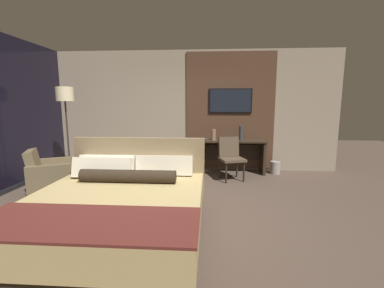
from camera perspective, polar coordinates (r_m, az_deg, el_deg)
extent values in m
plane|color=#4C3D33|center=(3.90, -5.76, -14.88)|extent=(16.00, 16.00, 0.00)
cube|color=gray|center=(6.15, -1.94, 7.29)|extent=(7.20, 0.06, 2.80)
cube|color=#4C3323|center=(6.10, 8.44, 7.19)|extent=(2.05, 0.03, 2.70)
cube|color=#33281E|center=(3.24, -16.61, -18.27)|extent=(1.90, 2.00, 0.22)
cube|color=tan|center=(3.13, -16.83, -13.82)|extent=(1.95, 2.06, 0.32)
cube|color=#56231E|center=(2.50, -22.60, -15.77)|extent=(1.97, 0.72, 0.02)
cube|color=#7F6B4C|center=(4.05, -11.60, -6.13)|extent=(1.99, 0.08, 1.07)
cube|color=beige|center=(4.01, -17.99, -4.31)|extent=(0.82, 0.23, 0.31)
cube|color=beige|center=(3.79, -6.09, -4.70)|extent=(0.82, 0.23, 0.31)
cube|color=beige|center=(3.82, -19.15, -5.01)|extent=(0.82, 0.25, 0.32)
cylinder|color=#2D2319|center=(3.51, -14.05, -6.95)|extent=(1.27, 0.17, 0.17)
cube|color=#2D2319|center=(5.88, 8.51, 0.71)|extent=(1.55, 0.49, 0.03)
cube|color=#2D2319|center=(5.93, 1.25, -2.86)|extent=(0.06, 0.44, 0.73)
cube|color=#2D2319|center=(6.06, 15.46, -2.94)|extent=(0.06, 0.44, 0.73)
cube|color=#2D2319|center=(6.16, 8.27, -1.83)|extent=(1.43, 0.02, 0.36)
cube|color=black|center=(6.06, 8.52, 9.49)|extent=(0.99, 0.04, 0.56)
cube|color=black|center=(6.04, 8.54, 9.49)|extent=(0.93, 0.01, 0.51)
cube|color=#4C3D2D|center=(5.37, 8.88, -3.39)|extent=(0.58, 0.57, 0.05)
cube|color=#4C3D2D|center=(5.50, 8.18, -0.59)|extent=(0.45, 0.23, 0.42)
cylinder|color=black|center=(5.19, 7.61, -6.42)|extent=(0.04, 0.04, 0.41)
cylinder|color=black|center=(5.33, 11.44, -6.10)|extent=(0.04, 0.04, 0.41)
cylinder|color=black|center=(5.52, 6.28, -5.47)|extent=(0.04, 0.04, 0.41)
cylinder|color=black|center=(5.65, 9.93, -5.21)|extent=(0.04, 0.04, 0.41)
cube|color=brown|center=(5.30, -28.63, -7.10)|extent=(0.85, 0.78, 0.42)
cube|color=brown|center=(5.25, -31.93, -3.14)|extent=(0.41, 0.56, 0.38)
cube|color=brown|center=(4.98, -29.04, -7.27)|extent=(0.66, 0.40, 0.56)
cube|color=brown|center=(5.59, -28.38, -5.57)|extent=(0.66, 0.40, 0.56)
cylinder|color=#282623|center=(6.01, -25.30, -7.00)|extent=(0.28, 0.28, 0.03)
cylinder|color=#332D28|center=(5.85, -25.83, 0.75)|extent=(0.03, 0.03, 1.67)
cylinder|color=beige|center=(5.81, -26.46, 9.90)|extent=(0.34, 0.34, 0.28)
cylinder|color=#846647|center=(5.80, 4.80, 2.06)|extent=(0.10, 0.10, 0.25)
cylinder|color=#333338|center=(5.93, 10.83, 2.42)|extent=(0.09, 0.09, 0.32)
cube|color=#332D28|center=(5.82, 2.55, 1.04)|extent=(0.26, 0.21, 0.03)
cylinder|color=gray|center=(6.15, 17.98, -5.00)|extent=(0.22, 0.22, 0.28)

